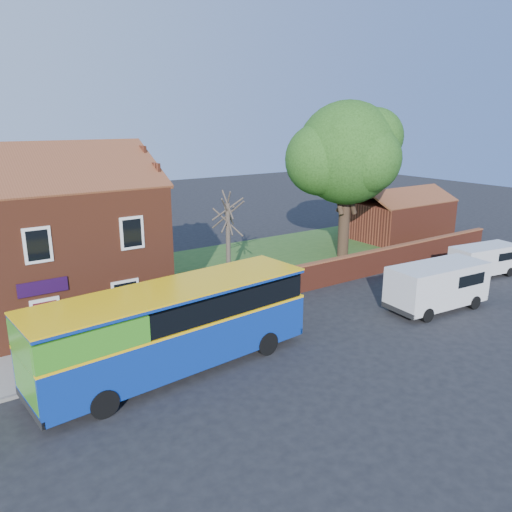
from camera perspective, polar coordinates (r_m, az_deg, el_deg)
ground at (r=19.93m, az=3.24°, el=-13.31°), size 120.00×120.00×0.00m
pavement at (r=22.06m, az=-21.50°, el=-11.28°), size 18.00×3.50×0.12m
kerb at (r=20.52m, az=-20.33°, el=-13.22°), size 18.00×0.15×0.14m
grass_strip at (r=37.05m, az=6.99°, el=0.39°), size 26.00×12.00×0.04m
shop_building at (r=26.29m, az=-25.18°, el=0.39°), size 12.30×8.13×10.50m
boundary_wall at (r=32.75m, az=13.94°, el=-0.53°), size 22.00×0.38×1.60m
outbuilding at (r=43.05m, az=16.15°, el=4.18°), size 8.20×5.06×4.17m
bus at (r=19.51m, az=-10.14°, el=-7.91°), size 11.39×3.85×3.40m
van_near at (r=27.34m, az=20.03°, el=-3.05°), size 5.61×2.61×2.39m
van_far at (r=34.28m, az=24.62°, el=-0.32°), size 4.63×2.39×1.94m
large_tree at (r=35.42m, az=10.25°, el=11.17°), size 8.86×7.01×10.81m
bare_tree at (r=29.50m, az=-3.20°, el=1.97°), size 1.98×2.36×5.28m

